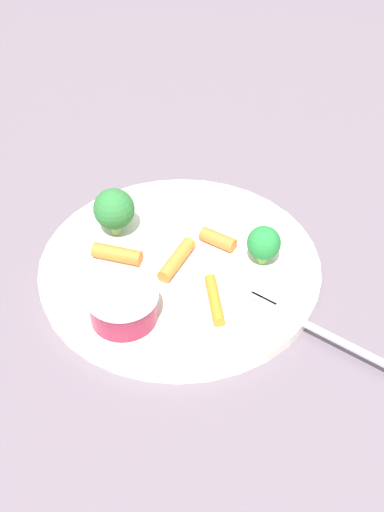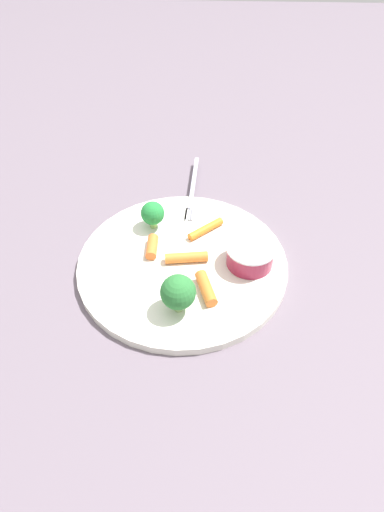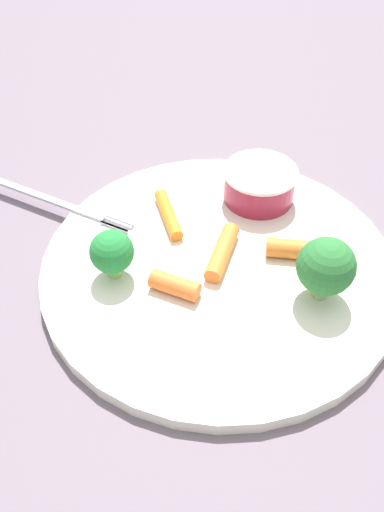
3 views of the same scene
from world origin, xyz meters
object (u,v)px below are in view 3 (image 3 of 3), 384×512
object	(u,v)px
carrot_stick_0	(225,253)
carrot_stick_1	(298,250)
sauce_cup	(256,183)
fork	(55,202)
plate	(219,268)
broccoli_floret_1	(327,265)
broccoli_floret_0	(112,252)
carrot_stick_2	(168,214)
carrot_stick_3	(175,285)

from	to	relation	value
carrot_stick_0	carrot_stick_1	size ratio (longest dim) A/B	1.14
carrot_stick_1	sauce_cup	bearing A→B (deg)	-44.70
sauce_cup	fork	world-z (taller)	sauce_cup
plate	broccoli_floret_1	bearing A→B (deg)	-178.55
broccoli_floret_0	carrot_stick_1	size ratio (longest dim) A/B	0.83
fork	carrot_stick_1	bearing A→B (deg)	-173.26
fork	carrot_stick_0	bearing A→B (deg)	179.34
plate	carrot_stick_1	distance (m)	0.07
broccoli_floret_0	fork	world-z (taller)	broccoli_floret_0
sauce_cup	carrot_stick_2	xyz separation A→B (m)	(0.06, 0.06, -0.01)
carrot_stick_2	fork	world-z (taller)	carrot_stick_2
broccoli_floret_0	carrot_stick_0	bearing A→B (deg)	-144.10
plate	carrot_stick_2	size ratio (longest dim) A/B	4.87
carrot_stick_2	carrot_stick_3	size ratio (longest dim) A/B	1.52
plate	broccoli_floret_0	bearing A→B (deg)	33.75
plate	fork	size ratio (longest dim) A/B	1.71
sauce_cup	carrot_stick_3	world-z (taller)	sauce_cup
carrot_stick_0	carrot_stick_1	world-z (taller)	carrot_stick_1
broccoli_floret_1	carrot_stick_1	size ratio (longest dim) A/B	1.05
broccoli_floret_1	carrot_stick_2	size ratio (longest dim) A/B	0.91
fork	sauce_cup	bearing A→B (deg)	-152.42
broccoli_floret_1	carrot_stick_1	xyz separation A→B (m)	(0.03, -0.03, -0.02)
plate	broccoli_floret_1	xyz separation A→B (m)	(-0.08, -0.00, 0.04)
broccoli_floret_1	sauce_cup	bearing A→B (deg)	-45.79
carrot_stick_1	broccoli_floret_0	bearing A→B (deg)	32.68
carrot_stick_1	broccoli_floret_1	bearing A→B (deg)	132.07
plate	broccoli_floret_0	distance (m)	0.09
plate	carrot_stick_1	size ratio (longest dim) A/B	5.61
sauce_cup	fork	xyz separation A→B (m)	(0.16, 0.08, -0.01)
broccoli_floret_0	carrot_stick_3	distance (m)	0.05
broccoli_floret_1	carrot_stick_0	world-z (taller)	broccoli_floret_1
sauce_cup	broccoli_floret_0	distance (m)	0.16
broccoli_floret_0	broccoli_floret_1	distance (m)	0.16
carrot_stick_2	fork	size ratio (longest dim) A/B	0.35
broccoli_floret_0	broccoli_floret_1	size ratio (longest dim) A/B	0.79
broccoli_floret_0	fork	bearing A→B (deg)	-29.92
broccoli_floret_1	carrot_stick_0	xyz separation A→B (m)	(0.08, -0.00, -0.02)
carrot_stick_3	fork	distance (m)	0.16
plate	carrot_stick_2	bearing A→B (deg)	-26.60
sauce_cup	carrot_stick_0	bearing A→B (deg)	93.95
carrot_stick_2	sauce_cup	bearing A→B (deg)	-133.32
broccoli_floret_0	carrot_stick_2	xyz separation A→B (m)	(-0.01, -0.08, -0.02)
carrot_stick_3	sauce_cup	bearing A→B (deg)	-96.38
carrot_stick_1	carrot_stick_3	bearing A→B (deg)	46.18
carrot_stick_1	carrot_stick_3	world-z (taller)	same
fork	plate	bearing A→B (deg)	177.40
broccoli_floret_0	fork	xyz separation A→B (m)	(0.10, -0.05, -0.02)
carrot_stick_0	carrot_stick_2	world-z (taller)	carrot_stick_0
sauce_cup	carrot_stick_3	xyz separation A→B (m)	(0.02, 0.14, -0.01)
broccoli_floret_0	carrot_stick_3	bearing A→B (deg)	-176.18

